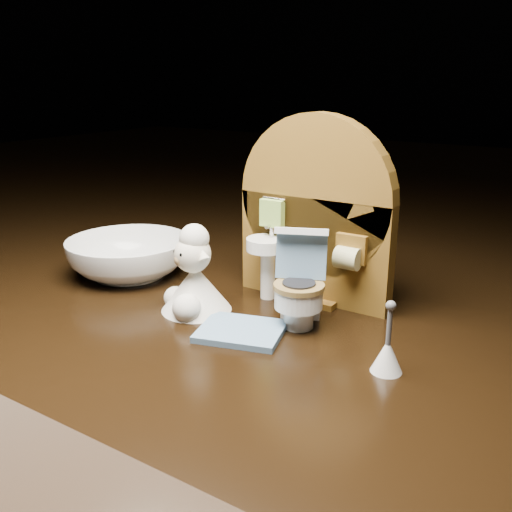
% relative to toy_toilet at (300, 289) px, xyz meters
% --- Properties ---
extents(backdrop_panel, '(0.13, 0.05, 0.15)m').
position_rel_toy_toilet_xyz_m(backdrop_panel, '(-0.01, 0.05, 0.04)').
color(backdrop_panel, brown).
rests_on(backdrop_panel, ground).
extents(toy_toilet, '(0.04, 0.05, 0.07)m').
position_rel_toy_toilet_xyz_m(toy_toilet, '(0.00, 0.00, 0.00)').
color(toy_toilet, white).
rests_on(toy_toilet, ground).
extents(bath_mat, '(0.07, 0.06, 0.00)m').
position_rel_toy_toilet_xyz_m(bath_mat, '(-0.03, -0.04, -0.02)').
color(bath_mat, '#5E80A0').
rests_on(bath_mat, ground).
extents(toilet_brush, '(0.02, 0.02, 0.05)m').
position_rel_toy_toilet_xyz_m(toilet_brush, '(0.08, -0.03, -0.01)').
color(toilet_brush, white).
rests_on(toilet_brush, ground).
extents(plush_lamb, '(0.06, 0.06, 0.07)m').
position_rel_toy_toilet_xyz_m(plush_lamb, '(-0.08, -0.02, -0.00)').
color(plush_lamb, silver).
rests_on(plush_lamb, ground).
extents(ceramic_bowl, '(0.12, 0.12, 0.03)m').
position_rel_toy_toilet_xyz_m(ceramic_bowl, '(-0.18, 0.01, -0.01)').
color(ceramic_bowl, white).
rests_on(ceramic_bowl, ground).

